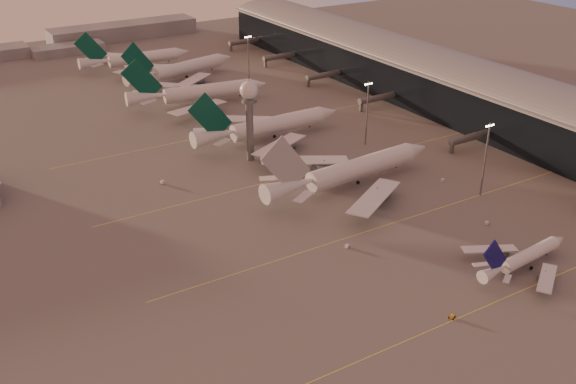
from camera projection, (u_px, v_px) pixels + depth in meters
ground at (486, 343)px, 152.03m from camera, size 700.00×700.00×0.00m
taxiway_markings at (420, 212)px, 209.03m from camera, size 180.00×185.25×0.02m
terminal at (476, 94)px, 282.50m from camera, size 57.00×362.00×23.04m
radar_tower at (249, 105)px, 237.13m from camera, size 6.40×6.40×31.10m
mast_b at (486, 156)px, 214.01m from camera, size 3.60×0.56×25.00m
mast_c at (367, 111)px, 253.79m from camera, size 3.60×0.56×25.00m
mast_d at (249, 59)px, 321.80m from camera, size 3.60×0.56×25.00m
distant_horizon at (82, 39)px, 400.64m from camera, size 165.00×37.50×9.00m
narrowbody_mid at (524, 260)px, 178.62m from camera, size 35.61×28.33×13.91m
widebody_white at (351, 175)px, 224.08m from camera, size 70.30×56.15×24.72m
greentail_a at (269, 130)px, 262.41m from camera, size 65.71×53.06×23.87m
greentail_b at (199, 96)px, 301.14m from camera, size 65.28×52.38×23.79m
greentail_c at (182, 72)px, 335.88m from camera, size 63.99×51.10×23.61m
greentail_d at (136, 61)px, 355.19m from camera, size 60.35×48.67×21.91m
gsv_tug_mid at (452, 317)px, 160.04m from camera, size 2.94×3.52×0.87m
gsv_truck_b at (488, 221)px, 201.47m from camera, size 5.54×2.94×2.13m
gsv_truck_c at (348, 244)px, 189.52m from camera, size 5.31×2.79×2.04m
gsv_catering_b at (443, 176)px, 228.65m from camera, size 5.09×2.96×3.93m
gsv_tug_far at (318, 180)px, 229.62m from camera, size 2.56×3.59×0.93m
gsv_truck_d at (161, 180)px, 227.33m from camera, size 3.44×6.53×2.51m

